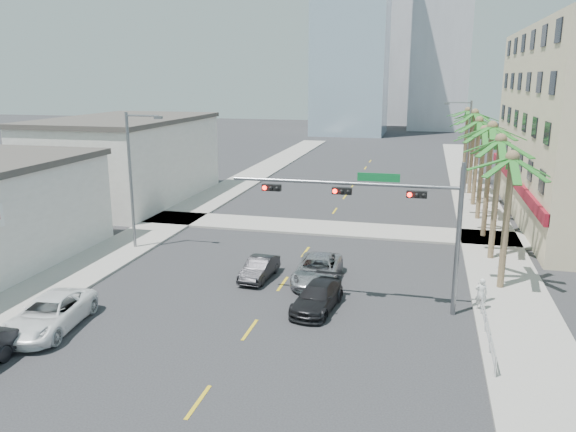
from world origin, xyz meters
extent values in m
plane|color=#262628|center=(0.00, 0.00, 0.00)|extent=(260.00, 260.00, 0.00)
cube|color=gray|center=(12.00, 20.00, 0.07)|extent=(4.00, 120.00, 0.15)
cube|color=gray|center=(-12.00, 20.00, 0.07)|extent=(4.00, 120.00, 0.15)
cube|color=gray|center=(0.00, 22.00, 0.07)|extent=(80.00, 4.00, 0.15)
cube|color=maroon|center=(14.40, 30.00, 3.00)|extent=(0.30, 28.00, 0.80)
cube|color=beige|center=(-19.50, 28.00, 3.60)|extent=(11.00, 18.00, 7.20)
cube|color=#99B2C6|center=(-8.00, 95.00, 24.00)|extent=(14.00, 14.00, 48.00)
cube|color=#ADADB2|center=(-3.00, 125.00, 21.00)|extent=(16.00, 16.00, 42.00)
cylinder|color=slate|center=(9.00, 8.00, 3.60)|extent=(0.24, 0.24, 7.20)
cylinder|color=slate|center=(3.50, 8.00, 6.20)|extent=(11.00, 0.16, 0.16)
cube|color=#0C662D|center=(5.20, 8.00, 6.55)|extent=(2.00, 0.05, 0.40)
cube|color=black|center=(7.00, 7.85, 5.85)|extent=(0.95, 0.28, 0.32)
sphere|color=#FF0C05|center=(6.68, 7.69, 5.85)|extent=(0.22, 0.22, 0.22)
cube|color=black|center=(3.50, 7.85, 5.85)|extent=(0.95, 0.28, 0.32)
sphere|color=#FF0C05|center=(3.18, 7.69, 5.85)|extent=(0.22, 0.22, 0.22)
cube|color=black|center=(0.00, 7.85, 5.85)|extent=(0.95, 0.28, 0.32)
sphere|color=#FF0C05|center=(-0.32, 7.69, 5.85)|extent=(0.22, 0.22, 0.22)
cylinder|color=brown|center=(11.60, 12.00, 3.60)|extent=(0.36, 0.36, 7.20)
cylinder|color=brown|center=(11.60, 17.20, 3.78)|extent=(0.36, 0.36, 7.56)
cylinder|color=brown|center=(11.60, 22.40, 3.96)|extent=(0.36, 0.36, 7.92)
cylinder|color=brown|center=(11.60, 27.60, 3.60)|extent=(0.36, 0.36, 7.20)
cylinder|color=brown|center=(11.60, 32.80, 3.78)|extent=(0.36, 0.36, 7.56)
cylinder|color=brown|center=(11.60, 38.00, 3.96)|extent=(0.36, 0.36, 7.92)
cylinder|color=brown|center=(11.60, 43.20, 3.60)|extent=(0.36, 0.36, 7.20)
cylinder|color=brown|center=(11.60, 48.40, 3.78)|extent=(0.36, 0.36, 7.56)
cylinder|color=slate|center=(-11.20, 14.00, 4.50)|extent=(0.20, 0.20, 9.00)
cylinder|color=slate|center=(-10.10, 14.00, 8.80)|extent=(2.20, 0.12, 0.12)
cube|color=slate|center=(-9.00, 14.00, 8.70)|extent=(0.50, 0.25, 0.18)
cylinder|color=slate|center=(11.20, 38.00, 4.50)|extent=(0.20, 0.20, 9.00)
cylinder|color=slate|center=(10.10, 38.00, 8.80)|extent=(2.20, 0.12, 0.12)
cube|color=slate|center=(9.00, 38.00, 8.70)|extent=(0.50, 0.25, 0.18)
cylinder|color=silver|center=(10.30, 6.00, 0.55)|extent=(0.08, 8.00, 0.08)
cylinder|color=silver|center=(10.30, 6.00, 0.90)|extent=(0.08, 8.00, 0.08)
cylinder|color=silver|center=(10.30, 2.00, 0.50)|extent=(0.08, 0.08, 1.00)
cylinder|color=silver|center=(10.30, 4.00, 0.50)|extent=(0.08, 0.08, 1.00)
cylinder|color=silver|center=(10.30, 6.00, 0.50)|extent=(0.08, 0.08, 1.00)
cylinder|color=silver|center=(10.30, 8.00, 0.50)|extent=(0.08, 0.08, 1.00)
cylinder|color=silver|center=(10.30, 10.00, 0.50)|extent=(0.08, 0.08, 1.00)
imported|color=white|center=(-8.81, 1.89, 0.74)|extent=(3.08, 5.60, 1.49)
imported|color=black|center=(-1.50, 10.51, 0.61)|extent=(1.57, 3.79, 1.22)
imported|color=#A9A9AD|center=(1.80, 10.79, 0.72)|extent=(2.57, 5.24, 1.43)
imported|color=black|center=(2.52, 7.07, 0.64)|extent=(2.30, 4.57, 1.27)
imported|color=silver|center=(10.30, 8.63, 0.94)|extent=(0.58, 0.38, 1.58)
camera|label=1|loc=(7.30, -18.35, 11.15)|focal=35.00mm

